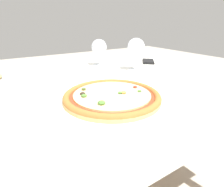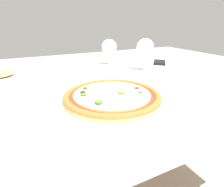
% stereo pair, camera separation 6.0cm
% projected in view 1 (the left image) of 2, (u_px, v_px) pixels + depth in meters
% --- Properties ---
extents(dining_table, '(1.47, 1.02, 0.72)m').
position_uv_depth(dining_table, '(90.00, 101.00, 0.81)').
color(dining_table, '#997047').
rests_on(dining_table, ground_plane).
extents(pizza_plate, '(0.37, 0.37, 0.04)m').
position_uv_depth(pizza_plate, '(112.00, 97.00, 0.61)').
color(pizza_plate, white).
rests_on(pizza_plate, dining_table).
extents(wine_glass_far_left, '(0.09, 0.09, 0.15)m').
position_uv_depth(wine_glass_far_left, '(99.00, 48.00, 1.07)').
color(wine_glass_far_left, silver).
rests_on(wine_glass_far_left, dining_table).
extents(wine_glass_far_right, '(0.09, 0.09, 0.17)m').
position_uv_depth(wine_glass_far_right, '(136.00, 48.00, 0.96)').
color(wine_glass_far_right, silver).
rests_on(wine_glass_far_right, dining_table).
extents(cell_phone, '(0.15, 0.16, 0.01)m').
position_uv_depth(cell_phone, '(148.00, 61.00, 1.19)').
color(cell_phone, black).
rests_on(cell_phone, dining_table).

